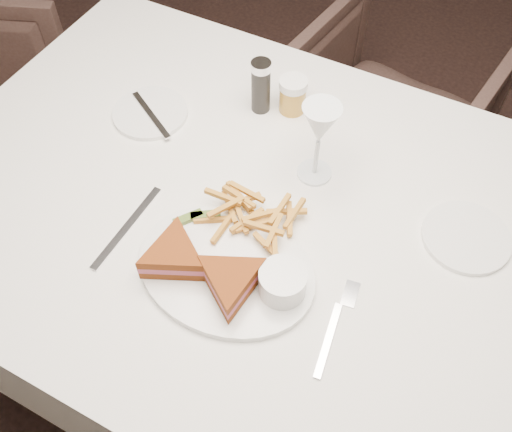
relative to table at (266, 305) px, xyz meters
name	(u,v)px	position (x,y,z in m)	size (l,w,h in m)	color
ground	(330,388)	(0.20, 0.03, -0.38)	(5.00, 5.00, 0.00)	black
table	(266,305)	(0.00, 0.00, 0.00)	(1.38, 0.92, 0.75)	white
chair_far	(390,105)	(-0.01, 0.88, -0.07)	(0.59, 0.55, 0.61)	#432F29
table_setting	(252,216)	(-0.01, -0.05, 0.41)	(0.85, 0.64, 0.18)	white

